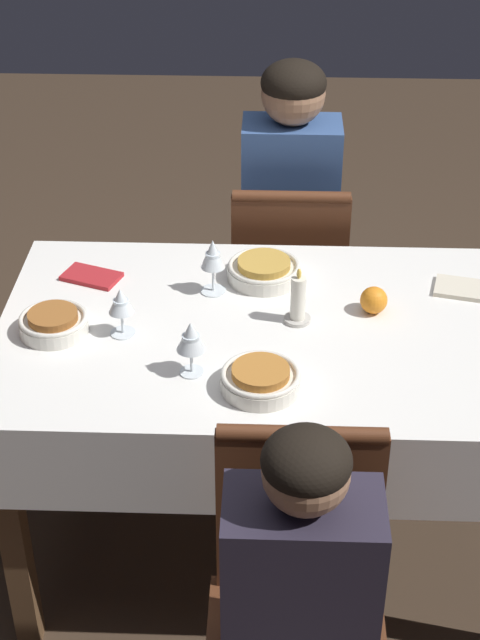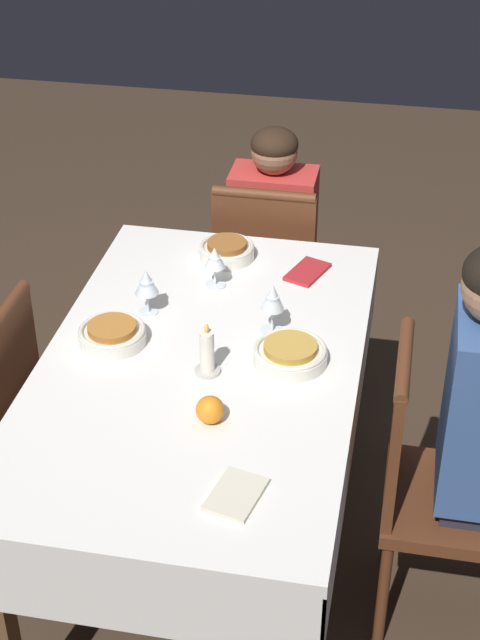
{
  "view_description": "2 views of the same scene",
  "coord_description": "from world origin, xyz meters",
  "px_view_note": "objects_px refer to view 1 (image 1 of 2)",
  "views": [
    {
      "loc": [
        0.02,
        2.03,
        2.13
      ],
      "look_at": [
        0.09,
        0.06,
        0.83
      ],
      "focal_mm": 55.0,
      "sensor_mm": 36.0,
      "label": 1
    },
    {
      "loc": [
        -2.05,
        -0.5,
        2.28
      ],
      "look_at": [
        0.09,
        -0.09,
        0.85
      ],
      "focal_mm": 55.0,
      "sensor_mm": 36.0,
      "label": 2
    }
  ],
  "objects_px": {
    "wine_glass_north": "(191,338)",
    "napkin_spare_side": "(92,276)",
    "bowl_east": "(53,323)",
    "candle_centerpiece": "(298,302)",
    "orange_fruit": "(374,300)",
    "napkin_red_folded": "(463,289)",
    "dining_table": "(278,359)",
    "wine_glass_east": "(121,303)",
    "bowl_north": "(261,379)",
    "chair_south": "(288,290)",
    "chair_north": "(297,606)",
    "bowl_south": "(264,270)",
    "person_adult_denim": "(289,215)",
    "wine_glass_south": "(213,256)"
  },
  "relations": [
    {
      "from": "chair_north",
      "to": "bowl_south",
      "type": "bearing_deg",
      "value": 95.77
    },
    {
      "from": "wine_glass_south",
      "to": "wine_glass_east",
      "type": "height_order",
      "value": "wine_glass_south"
    },
    {
      "from": "bowl_east",
      "to": "orange_fruit",
      "type": "bearing_deg",
      "value": -171.37
    },
    {
      "from": "bowl_south",
      "to": "orange_fruit",
      "type": "height_order",
      "value": "orange_fruit"
    },
    {
      "from": "chair_south",
      "to": "person_adult_denim",
      "type": "bearing_deg",
      "value": -90.0
    },
    {
      "from": "napkin_spare_side",
      "to": "orange_fruit",
      "type": "bearing_deg",
      "value": 169.47
    },
    {
      "from": "wine_glass_north",
      "to": "napkin_red_folded",
      "type": "relative_size",
      "value": 0.85
    },
    {
      "from": "bowl_south",
      "to": "bowl_east",
      "type": "height_order",
      "value": "same"
    },
    {
      "from": "wine_glass_south",
      "to": "chair_north",
      "type": "bearing_deg",
      "value": 105.35
    },
    {
      "from": "chair_south",
      "to": "napkin_spare_side",
      "type": "distance_m",
      "value": 0.74
    },
    {
      "from": "chair_north",
      "to": "napkin_red_folded",
      "type": "height_order",
      "value": "chair_north"
    },
    {
      "from": "bowl_north",
      "to": "orange_fruit",
      "type": "distance_m",
      "value": 0.44
    },
    {
      "from": "person_adult_denim",
      "to": "orange_fruit",
      "type": "xyz_separation_m",
      "value": [
        -0.21,
        0.7,
        0.12
      ]
    },
    {
      "from": "chair_north",
      "to": "wine_glass_north",
      "type": "bearing_deg",
      "value": 119.55
    },
    {
      "from": "bowl_east",
      "to": "wine_glass_east",
      "type": "height_order",
      "value": "wine_glass_east"
    },
    {
      "from": "orange_fruit",
      "to": "napkin_red_folded",
      "type": "bearing_deg",
      "value": -155.45
    },
    {
      "from": "wine_glass_north",
      "to": "bowl_north",
      "type": "bearing_deg",
      "value": 161.31
    },
    {
      "from": "napkin_red_folded",
      "to": "wine_glass_south",
      "type": "bearing_deg",
      "value": 2.45
    },
    {
      "from": "bowl_north",
      "to": "napkin_spare_side",
      "type": "relative_size",
      "value": 1.06
    },
    {
      "from": "wine_glass_south",
      "to": "bowl_north",
      "type": "height_order",
      "value": "wine_glass_south"
    },
    {
      "from": "wine_glass_north",
      "to": "napkin_red_folded",
      "type": "bearing_deg",
      "value": -150.42
    },
    {
      "from": "dining_table",
      "to": "napkin_spare_side",
      "type": "xyz_separation_m",
      "value": [
        0.51,
        -0.22,
        0.1
      ]
    },
    {
      "from": "wine_glass_north",
      "to": "chair_south",
      "type": "bearing_deg",
      "value": -105.71
    },
    {
      "from": "wine_glass_north",
      "to": "wine_glass_south",
      "type": "bearing_deg",
      "value": -94.56
    },
    {
      "from": "orange_fruit",
      "to": "bowl_south",
      "type": "bearing_deg",
      "value": -28.75
    },
    {
      "from": "chair_north",
      "to": "chair_south",
      "type": "bearing_deg",
      "value": 90.63
    },
    {
      "from": "wine_glass_east",
      "to": "napkin_spare_side",
      "type": "relative_size",
      "value": 0.75
    },
    {
      "from": "bowl_south",
      "to": "chair_north",
      "type": "bearing_deg",
      "value": 95.77
    },
    {
      "from": "chair_north",
      "to": "candle_centerpiece",
      "type": "distance_m",
      "value": 0.75
    },
    {
      "from": "person_adult_denim",
      "to": "bowl_north",
      "type": "xyz_separation_m",
      "value": [
        0.07,
        1.03,
        0.12
      ]
    },
    {
      "from": "dining_table",
      "to": "person_adult_denim",
      "type": "distance_m",
      "value": 0.78
    },
    {
      "from": "chair_south",
      "to": "bowl_north",
      "type": "xyz_separation_m",
      "value": [
        0.07,
        0.89,
        0.31
      ]
    },
    {
      "from": "wine_glass_north",
      "to": "orange_fruit",
      "type": "height_order",
      "value": "wine_glass_north"
    },
    {
      "from": "wine_glass_south",
      "to": "orange_fruit",
      "type": "bearing_deg",
      "value": 168.49
    },
    {
      "from": "chair_north",
      "to": "orange_fruit",
      "type": "distance_m",
      "value": 0.81
    },
    {
      "from": "candle_centerpiece",
      "to": "orange_fruit",
      "type": "height_order",
      "value": "candle_centerpiece"
    },
    {
      "from": "bowl_south",
      "to": "wine_glass_south",
      "type": "bearing_deg",
      "value": 28.06
    },
    {
      "from": "wine_glass_south",
      "to": "bowl_east",
      "type": "relative_size",
      "value": 0.9
    },
    {
      "from": "dining_table",
      "to": "wine_glass_north",
      "type": "xyz_separation_m",
      "value": [
        0.2,
        0.2,
        0.2
      ]
    },
    {
      "from": "dining_table",
      "to": "wine_glass_east",
      "type": "distance_m",
      "value": 0.43
    },
    {
      "from": "chair_north",
      "to": "napkin_red_folded",
      "type": "bearing_deg",
      "value": 62.11
    },
    {
      "from": "dining_table",
      "to": "napkin_red_folded",
      "type": "xyz_separation_m",
      "value": [
        -0.49,
        -0.19,
        0.1
      ]
    },
    {
      "from": "wine_glass_north",
      "to": "napkin_spare_side",
      "type": "relative_size",
      "value": 0.81
    },
    {
      "from": "dining_table",
      "to": "bowl_east",
      "type": "height_order",
      "value": "bowl_east"
    },
    {
      "from": "bowl_north",
      "to": "candle_centerpiece",
      "type": "bearing_deg",
      "value": -107.15
    },
    {
      "from": "wine_glass_east",
      "to": "dining_table",
      "type": "bearing_deg",
      "value": -173.74
    },
    {
      "from": "bowl_east",
      "to": "candle_centerpiece",
      "type": "relative_size",
      "value": 1.12
    },
    {
      "from": "bowl_north",
      "to": "napkin_red_folded",
      "type": "relative_size",
      "value": 1.11
    },
    {
      "from": "dining_table",
      "to": "wine_glass_east",
      "type": "xyz_separation_m",
      "value": [
        0.38,
        0.04,
        0.19
      ]
    },
    {
      "from": "chair_south",
      "to": "bowl_east",
      "type": "relative_size",
      "value": 5.18
    }
  ]
}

